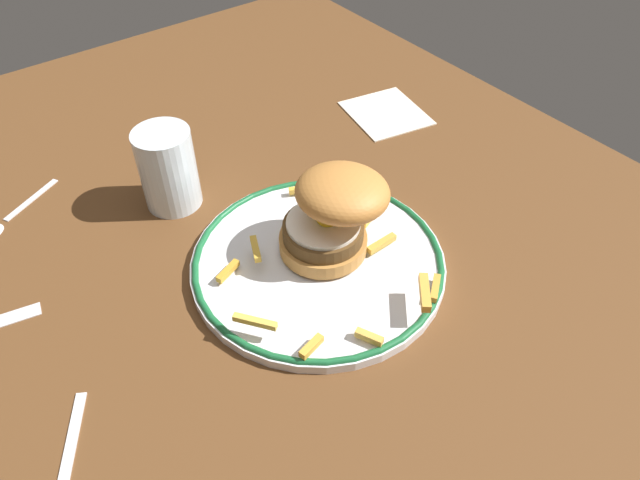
% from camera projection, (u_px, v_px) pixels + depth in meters
% --- Properties ---
extents(ground_plane, '(1.38, 1.02, 0.04)m').
position_uv_depth(ground_plane, '(299.00, 289.00, 0.69)').
color(ground_plane, brown).
extents(dinner_plate, '(0.29, 0.29, 0.02)m').
position_uv_depth(dinner_plate, '(320.00, 263.00, 0.68)').
color(dinner_plate, silver).
rests_on(dinner_plate, ground_plane).
extents(burger, '(0.14, 0.14, 0.11)m').
position_uv_depth(burger, '(335.00, 212.00, 0.65)').
color(burger, '#BC7E3A').
rests_on(burger, dinner_plate).
extents(fries_pile, '(0.26, 0.24, 0.03)m').
position_uv_depth(fries_pile, '(344.00, 270.00, 0.64)').
color(fries_pile, gold).
rests_on(fries_pile, dinner_plate).
extents(water_glass, '(0.07, 0.07, 0.11)m').
position_uv_depth(water_glass, '(169.00, 173.00, 0.74)').
color(water_glass, silver).
rests_on(water_glass, ground_plane).
extents(fork, '(0.13, 0.09, 0.00)m').
position_uv_depth(fork, '(65.00, 470.00, 0.51)').
color(fork, silver).
rests_on(fork, ground_plane).
extents(napkin, '(0.14, 0.13, 0.00)m').
position_uv_depth(napkin, '(386.00, 113.00, 0.92)').
color(napkin, silver).
rests_on(napkin, ground_plane).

